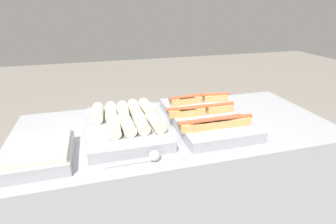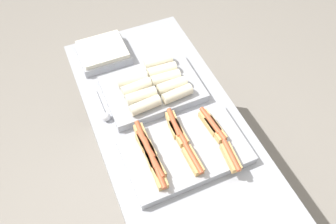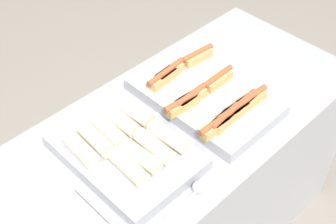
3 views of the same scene
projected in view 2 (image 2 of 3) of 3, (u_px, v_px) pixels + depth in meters
ground_plane at (170, 195)px, 2.31m from camera, size 12.00×12.00×0.00m
counter at (171, 167)px, 1.96m from camera, size 1.57×0.71×0.86m
tray_hotdogs at (183, 150)px, 1.50m from camera, size 0.42×0.56×0.10m
tray_wraps at (153, 87)px, 1.71m from camera, size 0.35×0.50×0.11m
tray_side_front at (103, 53)px, 1.87m from camera, size 0.25×0.28×0.07m
serving_spoon_near at (105, 115)px, 1.64m from camera, size 0.22×0.04×0.04m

